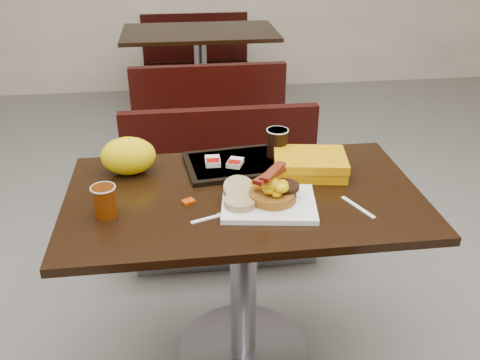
{
  "coord_description": "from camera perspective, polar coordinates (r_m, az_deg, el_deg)",
  "views": [
    {
      "loc": [
        -0.21,
        -1.52,
        1.61
      ],
      "look_at": [
        -0.02,
        -0.04,
        0.82
      ],
      "focal_mm": 38.87,
      "sensor_mm": 36.0,
      "label": 1
    }
  ],
  "objects": [
    {
      "name": "coffee_cup_far",
      "position": [
        1.97,
        4.1,
        4.09
      ],
      "size": [
        0.09,
        0.09,
        0.11
      ],
      "primitive_type": "cylinder",
      "rotation": [
        0.0,
        0.0,
        -0.2
      ],
      "color": "black",
      "rests_on": "tray"
    },
    {
      "name": "table_near",
      "position": [
        1.97,
        0.37,
        -10.94
      ],
      "size": [
        1.2,
        0.7,
        0.75
      ],
      "primitive_type": null,
      "color": "black",
      "rests_on": "floor"
    },
    {
      "name": "platter",
      "position": [
        1.69,
        3.16,
        -2.59
      ],
      "size": [
        0.33,
        0.28,
        0.02
      ],
      "primitive_type": "cube",
      "rotation": [
        0.0,
        0.0,
        -0.14
      ],
      "color": "white",
      "rests_on": "table_near"
    },
    {
      "name": "hashbrown_sleeve_left",
      "position": [
        1.92,
        -3.02,
        2.08
      ],
      "size": [
        0.06,
        0.07,
        0.02
      ],
      "primitive_type": "cube",
      "rotation": [
        0.0,
        0.0,
        -0.01
      ],
      "color": "silver",
      "rests_on": "tray"
    },
    {
      "name": "sausage_patty",
      "position": [
        1.69,
        5.02,
        -0.7
      ],
      "size": [
        0.11,
        0.11,
        0.01
      ],
      "primitive_type": "cylinder",
      "rotation": [
        0.0,
        0.0,
        0.23
      ],
      "color": "black",
      "rests_on": "pancake_stack"
    },
    {
      "name": "bench_near_n",
      "position": [
        2.56,
        -1.7,
        -1.4
      ],
      "size": [
        1.0,
        0.46,
        0.72
      ],
      "primitive_type": null,
      "color": "black",
      "rests_on": "floor"
    },
    {
      "name": "condiment_syrup",
      "position": [
        1.71,
        -5.69,
        -2.36
      ],
      "size": [
        0.05,
        0.04,
        0.01
      ],
      "primitive_type": "cube",
      "rotation": [
        0.0,
        0.0,
        0.48
      ],
      "color": "#9E3506",
      "rests_on": "table_near"
    },
    {
      "name": "paper_bag",
      "position": [
        1.91,
        -12.16,
        2.61
      ],
      "size": [
        0.2,
        0.15,
        0.14
      ],
      "primitive_type": "ellipsoid",
      "rotation": [
        0.0,
        0.0,
        -0.02
      ],
      "color": "#F9E408",
      "rests_on": "table_near"
    },
    {
      "name": "knife",
      "position": [
        1.72,
        12.82,
        -2.91
      ],
      "size": [
        0.07,
        0.15,
        0.0
      ],
      "primitive_type": "cube",
      "rotation": [
        0.0,
        0.0,
        -1.17
      ],
      "color": "white",
      "rests_on": "table_near"
    },
    {
      "name": "scrambled_eggs",
      "position": [
        1.65,
        3.4,
        -0.67
      ],
      "size": [
        0.12,
        0.11,
        0.05
      ],
      "primitive_type": "ellipsoid",
      "rotation": [
        0.0,
        0.0,
        0.22
      ],
      "color": "#F0AF04",
      "rests_on": "pancake_stack"
    },
    {
      "name": "floor",
      "position": [
        2.23,
        0.34,
        -18.46
      ],
      "size": [
        6.0,
        7.0,
        0.01
      ],
      "primitive_type": "cube",
      "color": "gray",
      "rests_on": "ground"
    },
    {
      "name": "fork",
      "position": [
        1.62,
        -3.85,
        -4.31
      ],
      "size": [
        0.13,
        0.07,
        0.0
      ],
      "primitive_type": null,
      "rotation": [
        0.0,
        0.0,
        0.34
      ],
      "color": "white",
      "rests_on": "table_near"
    },
    {
      "name": "muffin_bottom",
      "position": [
        1.65,
        0.0,
        -2.43
      ],
      "size": [
        0.12,
        0.12,
        0.02
      ],
      "primitive_type": "cylinder",
      "rotation": [
        0.0,
        0.0,
        0.26
      ],
      "color": "tan",
      "rests_on": "platter"
    },
    {
      "name": "bench_far_n",
      "position": [
        4.99,
        -4.78,
        13.28
      ],
      "size": [
        1.0,
        0.46,
        0.72
      ],
      "primitive_type": null,
      "color": "black",
      "rests_on": "floor"
    },
    {
      "name": "pancake_stack",
      "position": [
        1.69,
        3.64,
        -1.67
      ],
      "size": [
        0.17,
        0.17,
        0.03
      ],
      "primitive_type": "cylinder",
      "rotation": [
        0.0,
        0.0,
        -0.15
      ],
      "color": "#995A19",
      "rests_on": "platter"
    },
    {
      "name": "bench_far_s",
      "position": [
        3.65,
        -3.61,
        7.79
      ],
      "size": [
        1.0,
        0.46,
        0.72
      ],
      "primitive_type": null,
      "color": "black",
      "rests_on": "floor"
    },
    {
      "name": "clamshell",
      "position": [
        1.9,
        7.67,
        1.74
      ],
      "size": [
        0.29,
        0.23,
        0.07
      ],
      "primitive_type": "cube",
      "rotation": [
        0.0,
        0.0,
        -0.16
      ],
      "color": "#CC8603",
      "rests_on": "table_near"
    },
    {
      "name": "coffee_cup_near",
      "position": [
        1.67,
        -14.62,
        -2.28
      ],
      "size": [
        0.08,
        0.08,
        0.1
      ],
      "primitive_type": "cylinder",
      "rotation": [
        0.0,
        0.0,
        0.05
      ],
      "color": "#903B05",
      "rests_on": "table_near"
    },
    {
      "name": "tray",
      "position": [
        1.94,
        -0.39,
        1.8
      ],
      "size": [
        0.4,
        0.31,
        0.02
      ],
      "primitive_type": "cube",
      "rotation": [
        0.0,
        0.0,
        0.12
      ],
      "color": "black",
      "rests_on": "table_near"
    },
    {
      "name": "table_far",
      "position": [
        4.31,
        -4.29,
        11.15
      ],
      "size": [
        1.2,
        0.7,
        0.75
      ],
      "primitive_type": null,
      "color": "black",
      "rests_on": "floor"
    },
    {
      "name": "bacon_strips",
      "position": [
        1.64,
        3.3,
        0.6
      ],
      "size": [
        0.17,
        0.18,
        0.01
      ],
      "primitive_type": null,
      "rotation": [
        0.0,
        0.0,
        0.9
      ],
      "color": "#4A0506",
      "rests_on": "scrambled_eggs"
    },
    {
      "name": "hashbrown_sleeve_right",
      "position": [
        1.91,
        -0.53,
        1.91
      ],
      "size": [
        0.07,
        0.08,
        0.02
      ],
      "primitive_type": "cube",
      "rotation": [
        0.0,
        0.0,
        -0.39
      ],
      "color": "silver",
      "rests_on": "tray"
    },
    {
      "name": "muffin_top",
      "position": [
        1.7,
        -0.12,
        -1.0
      ],
      "size": [
        0.11,
        0.12,
        0.06
      ],
      "primitive_type": "cylinder",
      "rotation": [
        0.38,
        0.0,
        0.11
      ],
      "color": "tan",
      "rests_on": "platter"
    }
  ]
}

